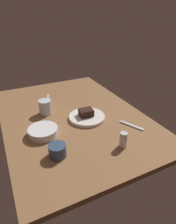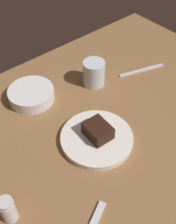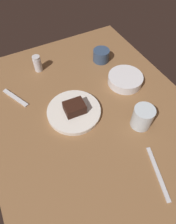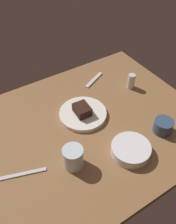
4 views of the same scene
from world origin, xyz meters
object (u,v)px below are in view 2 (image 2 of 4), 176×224
dessert_plate (97,138)px  water_glass (94,73)px  chocolate_cake_slice (98,131)px  salt_shaker (8,210)px  side_bowl (31,94)px  butter_knife (142,70)px

dessert_plate → water_glass: size_ratio=2.38×
dessert_plate → chocolate_cake_slice: size_ratio=2.72×
salt_shaker → side_bowl: size_ratio=0.51×
salt_shaker → butter_knife: bearing=-164.8°
side_bowl → butter_knife: 43.66cm
salt_shaker → chocolate_cake_slice: bearing=-172.3°
chocolate_cake_slice → side_bowl: (5.55, -28.39, -1.95)cm
chocolate_cake_slice → water_glass: (-16.64, -20.80, 0.65)cm
chocolate_cake_slice → butter_knife: size_ratio=0.43×
dessert_plate → salt_shaker: 32.54cm
salt_shaker → water_glass: 55.38cm
water_glass → dessert_plate: bearing=50.7°
water_glass → side_bowl: (22.20, -7.58, -2.60)cm
chocolate_cake_slice → water_glass: water_glass is taller
dessert_plate → chocolate_cake_slice: 3.09cm
salt_shaker → side_bowl: bearing=-129.6°
salt_shaker → water_glass: bearing=-152.9°
dessert_plate → salt_shaker: salt_shaker is taller
dessert_plate → side_bowl: bearing=-80.0°
side_bowl → dessert_plate: bearing=100.0°
dessert_plate → butter_knife: size_ratio=1.17×
dessert_plate → butter_knife: bearing=-158.4°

